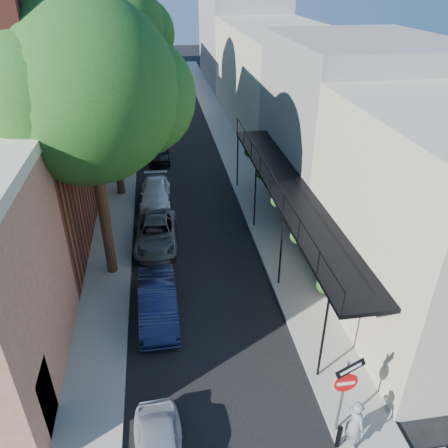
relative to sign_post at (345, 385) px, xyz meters
name	(u,v)px	position (x,y,z in m)	size (l,w,h in m)	color
road_surface	(174,130)	(-3.16, 29.03, -2.03)	(6.00, 64.00, 0.01)	black
sidewalk_left	(126,132)	(-7.16, 29.03, -1.98)	(2.00, 64.00, 0.12)	gray
sidewalk_right	(220,127)	(0.84, 29.03, -1.98)	(2.00, 64.00, 0.12)	gray
buildings_left	(46,77)	(-12.46, 27.79, 2.90)	(10.10, 59.10, 12.00)	tan
buildings_right	(281,74)	(5.83, 28.51, 2.39)	(9.80, 55.00, 10.00)	beige
sign_post	(345,385)	(0.00, 0.00, 0.00)	(0.89, 0.17, 2.99)	#595B60
bollard	(339,437)	(-0.16, -0.47, -1.52)	(0.14, 0.14, 0.80)	black
oak_near	(98,93)	(-6.53, 9.29, 5.84)	(7.48, 6.80, 11.42)	#352415
oak_mid	(114,73)	(-6.58, 17.26, 5.02)	(6.60, 6.00, 10.20)	#352415
oak_far	(121,29)	(-6.51, 26.30, 6.22)	(7.70, 7.00, 11.90)	#352415
parked_car_b	(158,302)	(-4.99, 5.86, -1.35)	(1.45, 4.15, 1.37)	#121739
parked_car_c	(156,233)	(-4.96, 11.12, -1.43)	(2.02, 4.38, 1.22)	#595B60
parked_car_d	(156,193)	(-4.91, 15.67, -1.44)	(1.67, 4.12, 1.19)	white
parked_car_e	(159,152)	(-4.56, 22.27, -1.43)	(1.43, 3.56, 1.21)	black
pedestrian	(355,424)	(0.24, -0.47, -1.05)	(0.63, 0.42, 1.74)	slate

